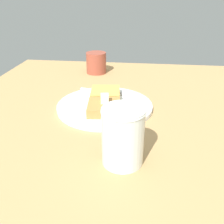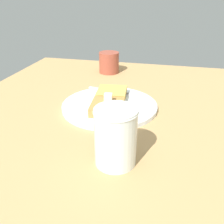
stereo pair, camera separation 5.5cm
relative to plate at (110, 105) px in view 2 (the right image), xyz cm
name	(u,v)px [view 2 (the right image)]	position (x,y,z in cm)	size (l,w,h in cm)	color
table_surface	(126,116)	(-1.26, -4.75, -1.92)	(92.45, 92.45, 2.57)	#AB8553
plate	(110,105)	(0.00, 0.00, 0.00)	(25.29, 25.29, 1.14)	silver
toast_slice_left	(107,107)	(-4.50, -0.47, 1.63)	(8.33, 7.95, 2.25)	#B27A3E
toast_slice_middle	(112,93)	(4.50, 0.47, 1.63)	(8.33, 7.95, 2.25)	gold
butter_pat_primary	(108,98)	(-3.89, -0.59, 3.84)	(2.17, 1.95, 2.17)	#F9EAC7
fork	(116,92)	(8.03, 0.06, 0.68)	(4.90, 15.93, 0.36)	silver
syrup_jar	(116,139)	(-22.22, -6.54, 4.25)	(7.76, 7.76, 10.84)	#5D260E
coffee_mug	(109,62)	(30.16, 7.56, 3.18)	(9.93, 7.35, 7.61)	#974332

